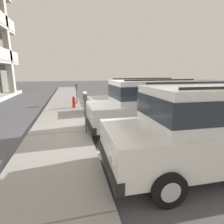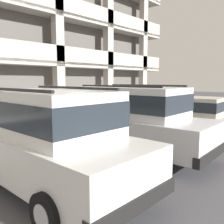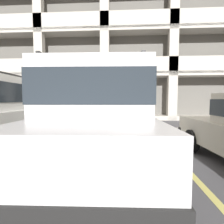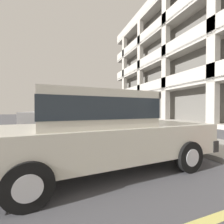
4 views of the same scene
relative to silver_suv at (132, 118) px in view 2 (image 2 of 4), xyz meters
The scene contains 9 objects.
ground_plane 2.42m from the silver_suv, 86.68° to the left, with size 80.00×80.00×0.10m.
sidewalk 3.58m from the silver_suv, 87.94° to the left, with size 40.00×2.20×0.12m.
parking_stall_lines 2.19m from the silver_suv, 22.58° to the left, with size 13.20×4.80×0.01m.
silver_suv is the anchor object (origin of this frame).
red_sedan 2.97m from the silver_suv, behind, with size 2.09×4.82×2.03m.
dark_hatchback 3.27m from the silver_suv, ahead, with size 2.03×4.58×1.54m.
parking_meter_near 2.49m from the silver_suv, 93.05° to the left, with size 0.35×0.12×1.50m.
parking_meter_far 6.89m from the silver_suv, 21.49° to the left, with size 0.35×0.12×1.44m.
fire_hydrant 5.49m from the silver_suv, 30.63° to the left, with size 0.30×0.30×0.70m.
Camera 2 is at (-5.86, -6.42, 2.18)m, focal length 40.00 mm.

